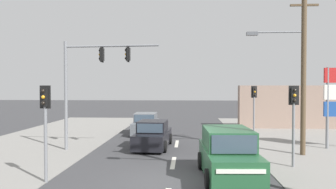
{
  "coord_description": "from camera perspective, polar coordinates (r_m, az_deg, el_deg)",
  "views": [
    {
      "loc": [
        0.63,
        -12.0,
        3.53
      ],
      "look_at": [
        -0.3,
        4.0,
        3.13
      ],
      "focal_mm": 35.0,
      "sensor_mm": 36.0,
      "label": 1
    }
  ],
  "objects": [
    {
      "name": "ground_plane",
      "position": [
        12.52,
        0.33,
        -14.93
      ],
      "size": [
        140.0,
        140.0,
        0.0
      ],
      "primitive_type": "plane",
      "color": "#3A3A3D"
    },
    {
      "name": "lane_dash_mid",
      "position": [
        15.42,
        0.93,
        -11.78
      ],
      "size": [
        0.2,
        2.4,
        0.01
      ],
      "primitive_type": "cube",
      "color": "silver",
      "rests_on": "ground"
    },
    {
      "name": "lane_dash_far",
      "position": [
        20.32,
        1.54,
        -8.56
      ],
      "size": [
        0.2,
        2.4,
        0.01
      ],
      "primitive_type": "cube",
      "color": "silver",
      "rests_on": "ground"
    },
    {
      "name": "kerb_left_verge",
      "position": [
        18.76,
        -26.25,
        -9.52
      ],
      "size": [
        8.0,
        40.0,
        0.02
      ],
      "primitive_type": "cube",
      "color": "gray",
      "rests_on": "ground"
    },
    {
      "name": "utility_pole_midground_right",
      "position": [
        18.03,
        22.11,
        5.14
      ],
      "size": [
        3.78,
        0.28,
        8.74
      ],
      "color": "brown",
      "rests_on": "ground"
    },
    {
      "name": "traffic_signal_mast",
      "position": [
        18.4,
        -13.73,
        3.32
      ],
      "size": [
        5.28,
        0.59,
        6.0
      ],
      "color": "slate",
      "rests_on": "ground"
    },
    {
      "name": "pedestal_signal_right_kerb",
      "position": [
        15.21,
        21.04,
        -2.85
      ],
      "size": [
        0.44,
        0.29,
        3.56
      ],
      "color": "slate",
      "rests_on": "ground"
    },
    {
      "name": "pedestal_signal_left_kerb",
      "position": [
        12.76,
        -20.59,
        -3.65
      ],
      "size": [
        0.44,
        0.31,
        3.56
      ],
      "color": "slate",
      "rests_on": "ground"
    },
    {
      "name": "pedestal_signal_far_median",
      "position": [
        23.99,
        14.75,
        -1.27
      ],
      "size": [
        0.43,
        0.31,
        3.56
      ],
      "color": "slate",
      "rests_on": "ground"
    },
    {
      "name": "shopfront_wall_far",
      "position": [
        29.91,
        23.65,
        -2.0
      ],
      "size": [
        12.0,
        1.0,
        3.6
      ],
      "primitive_type": "cube",
      "color": "gray",
      "rests_on": "ground"
    },
    {
      "name": "sedan_receding_far",
      "position": [
        18.94,
        -2.65,
        -7.15
      ],
      "size": [
        2.08,
        4.33,
        1.56
      ],
      "color": "black",
      "rests_on": "ground"
    },
    {
      "name": "suv_oncoming_mid",
      "position": [
        12.99,
        10.41,
        -10.33
      ],
      "size": [
        2.23,
        4.62,
        1.9
      ],
      "color": "#235633",
      "rests_on": "ground"
    },
    {
      "name": "sedan_crossing_left",
      "position": [
        24.41,
        -3.89,
        -5.22
      ],
      "size": [
        1.93,
        4.26,
        1.56
      ],
      "color": "slate",
      "rests_on": "ground"
    }
  ]
}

